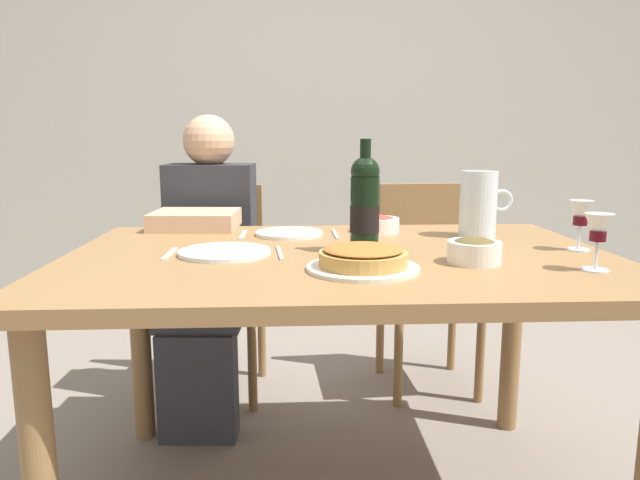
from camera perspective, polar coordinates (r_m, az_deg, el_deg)
name	(u,v)px	position (r m, az deg, el deg)	size (l,w,h in m)	color
back_wall	(310,84)	(3.81, -0.94, 15.05)	(8.00, 0.10, 2.80)	#B2ADA3
dining_table	(340,285)	(1.63, 1.95, -4.48)	(1.50, 1.00, 0.76)	olive
wine_bottle	(365,205)	(1.60, 4.42, 3.48)	(0.08, 0.08, 0.31)	black
water_pitcher	(478,208)	(1.92, 15.28, 3.07)	(0.17, 0.12, 0.21)	silver
baked_tart	(363,259)	(1.40, 4.25, -1.86)	(0.27, 0.27, 0.06)	silver
salad_bowl	(377,223)	(1.96, 5.65, 1.64)	(0.15, 0.15, 0.06)	white
olive_bowl	(474,250)	(1.53, 14.91, -0.93)	(0.14, 0.14, 0.07)	white
wine_glass_left_diner	(598,231)	(1.53, 25.66, 0.82)	(0.07, 0.07, 0.14)	silver
wine_glass_right_diner	(581,216)	(1.78, 24.22, 2.19)	(0.07, 0.07, 0.14)	silver
dinner_plate_left_setting	(289,233)	(1.89, -3.04, 0.67)	(0.22, 0.22, 0.01)	white
dinner_plate_right_setting	(225,252)	(1.61, -9.34, -1.18)	(0.25, 0.25, 0.01)	silver
fork_left_setting	(243,235)	(1.90, -7.56, 0.52)	(0.16, 0.01, 0.01)	silver
knife_left_setting	(335,234)	(1.90, 1.49, 0.60)	(0.18, 0.01, 0.01)	silver
knife_right_setting	(280,253)	(1.60, -3.98, -1.26)	(0.18, 0.01, 0.01)	silver
spoon_right_setting	(169,254)	(1.63, -14.58, -1.33)	(0.16, 0.01, 0.01)	silver
chair_left	(218,274)	(2.52, -9.95, -3.34)	(0.42, 0.42, 0.87)	olive
diner_left	(207,258)	(2.26, -11.06, -1.79)	(0.35, 0.52, 1.16)	#2D2D33
chair_right	(424,271)	(2.57, 10.18, -3.03)	(0.42, 0.42, 0.87)	olive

